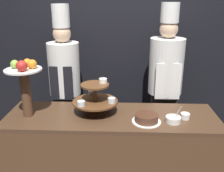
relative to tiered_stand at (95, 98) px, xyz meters
The scene contains 9 objects.
wall_back 0.96m from the tiered_stand, 80.23° to the left, with size 10.00×0.06×2.80m.
buffet_counter 0.61m from the tiered_stand, 18.73° to the right, with size 1.94×0.60×0.88m.
tiered_stand is the anchor object (origin of this frame).
fruit_pedestal 0.64m from the tiered_stand, behind, with size 0.32×0.32×0.53m.
cake_round 0.50m from the tiered_stand, 20.44° to the right, with size 0.25×0.25×0.07m.
cup_white 0.82m from the tiered_stand, ahead, with size 0.08×0.08×0.05m.
serving_bowl_near 0.72m from the tiered_stand, 13.48° to the right, with size 0.13×0.13×0.15m.
chef_left 0.65m from the tiered_stand, 127.90° to the left, with size 0.35×0.35×1.85m.
chef_center_left 0.88m from the tiered_stand, 35.43° to the left, with size 0.37×0.37×1.87m.
Camera 1 is at (0.09, -1.77, 1.89)m, focal length 40.00 mm.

